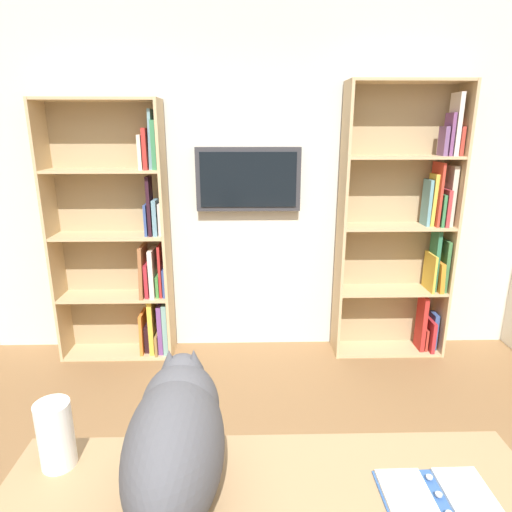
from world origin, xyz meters
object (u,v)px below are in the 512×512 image
(bookshelf_left, at_px, (407,228))
(wall_mounted_tv, at_px, (248,179))
(paper_towel_roll, at_px, (56,435))
(cat, at_px, (177,435))
(bookshelf_right, at_px, (125,245))
(open_binder, at_px, (438,497))

(bookshelf_left, height_order, wall_mounted_tv, bookshelf_left)
(bookshelf_left, xyz_separation_m, wall_mounted_tv, (1.25, -0.08, 0.38))
(paper_towel_roll, bearing_deg, cat, 164.76)
(wall_mounted_tv, bearing_deg, paper_towel_roll, 74.28)
(bookshelf_left, height_order, paper_towel_roll, bookshelf_left)
(bookshelf_right, distance_m, wall_mounted_tv, 1.09)
(bookshelf_left, relative_size, wall_mounted_tv, 2.64)
(bookshelf_left, bearing_deg, wall_mounted_tv, -3.51)
(bookshelf_right, distance_m, open_binder, 2.77)
(wall_mounted_tv, relative_size, open_binder, 2.44)
(bookshelf_left, height_order, open_binder, bookshelf_left)
(bookshelf_right, distance_m, paper_towel_roll, 2.18)
(bookshelf_left, bearing_deg, cat, 56.86)
(bookshelf_right, distance_m, cat, 2.38)
(cat, bearing_deg, bookshelf_right, -71.78)
(cat, height_order, paper_towel_roll, cat)
(bookshelf_right, xyz_separation_m, open_binder, (-1.51, 2.32, -0.16))
(cat, relative_size, open_binder, 2.08)
(wall_mounted_tv, bearing_deg, open_binder, 102.66)
(bookshelf_right, relative_size, cat, 2.91)
(bookshelf_right, bearing_deg, wall_mounted_tv, -175.36)
(paper_towel_roll, bearing_deg, wall_mounted_tv, -105.72)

